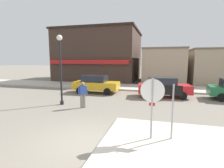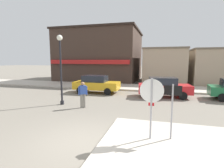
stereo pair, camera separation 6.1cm
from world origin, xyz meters
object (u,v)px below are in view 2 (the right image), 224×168
(one_way_sign, at_px, (172,106))
(pedestrian_crossing_near, at_px, (83,94))
(stop_sign, at_px, (151,101))
(parked_car_second, at_px, (164,87))
(parked_car_nearest, at_px, (96,84))
(lamp_post, at_px, (60,59))

(one_way_sign, xyz_separation_m, pedestrian_crossing_near, (-4.94, 3.43, -0.46))
(stop_sign, bearing_deg, parked_car_second, 85.87)
(parked_car_nearest, bearing_deg, stop_sign, -58.52)
(lamp_post, bearing_deg, parked_car_second, 32.84)
(one_way_sign, xyz_separation_m, parked_car_nearest, (-5.89, 8.33, -0.52))
(pedestrian_crossing_near, bearing_deg, parked_car_nearest, 100.99)
(parked_car_second, bearing_deg, lamp_post, -147.16)
(stop_sign, bearing_deg, pedestrian_crossing_near, 139.81)
(one_way_sign, xyz_separation_m, lamp_post, (-6.63, 3.81, 1.63))
(lamp_post, height_order, pedestrian_crossing_near, lamp_post)
(parked_car_nearest, bearing_deg, parked_car_second, -3.09)
(stop_sign, xyz_separation_m, one_way_sign, (0.70, 0.16, -0.19))
(one_way_sign, height_order, pedestrian_crossing_near, one_way_sign)
(one_way_sign, xyz_separation_m, parked_car_second, (-0.11, 8.01, -0.52))
(one_way_sign, bearing_deg, parked_car_nearest, 125.30)
(parked_car_nearest, height_order, pedestrian_crossing_near, pedestrian_crossing_near)
(stop_sign, height_order, pedestrian_crossing_near, stop_sign)
(stop_sign, height_order, parked_car_nearest, stop_sign)
(stop_sign, bearing_deg, parked_car_nearest, 121.48)
(parked_car_nearest, xyz_separation_m, parked_car_second, (5.79, -0.31, 0.00))
(pedestrian_crossing_near, bearing_deg, parked_car_second, 43.50)
(lamp_post, bearing_deg, parked_car_nearest, 80.80)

